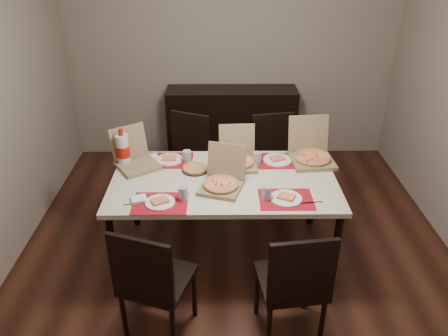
{
  "coord_description": "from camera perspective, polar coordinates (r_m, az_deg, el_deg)",
  "views": [
    {
      "loc": [
        -0.14,
        -3.03,
        2.51
      ],
      "look_at": [
        -0.11,
        -0.0,
        0.85
      ],
      "focal_mm": 35.0,
      "sensor_mm": 36.0,
      "label": 1
    }
  ],
  "objects": [
    {
      "name": "soda_bottle",
      "position": [
        3.73,
        -13.06,
        2.25
      ],
      "size": [
        0.11,
        0.11,
        0.33
      ],
      "color": "silver",
      "rests_on": "dining_table"
    },
    {
      "name": "setting_far_right",
      "position": [
        3.77,
        6.27,
        1.1
      ],
      "size": [
        0.44,
        0.3,
        0.11
      ],
      "color": "#AB0B19",
      "rests_on": "dining_table"
    },
    {
      "name": "setting_near_right",
      "position": [
        3.25,
        7.43,
        -3.77
      ],
      "size": [
        0.46,
        0.3,
        0.11
      ],
      "color": "#AB0B19",
      "rests_on": "dining_table"
    },
    {
      "name": "setting_far_left",
      "position": [
        3.79,
        -6.81,
        1.23
      ],
      "size": [
        0.44,
        0.3,
        0.11
      ],
      "color": "#AB0B19",
      "rests_on": "dining_table"
    },
    {
      "name": "pizza_box_extra",
      "position": [
        3.69,
        1.81,
        1.22
      ],
      "size": [
        0.32,
        0.35,
        0.31
      ],
      "color": "olive",
      "rests_on": "dining_table"
    },
    {
      "name": "pizza_box_right",
      "position": [
        3.82,
        11.33,
        1.7
      ],
      "size": [
        0.38,
        0.42,
        0.35
      ],
      "color": "olive",
      "rests_on": "dining_table"
    },
    {
      "name": "room_walls",
      "position": [
        3.55,
        1.74,
        16.12
      ],
      "size": [
        3.84,
        4.02,
        2.62
      ],
      "color": "gray",
      "rests_on": "ground"
    },
    {
      "name": "chair_far_right",
      "position": [
        4.38,
        6.59,
        1.41
      ],
      "size": [
        0.48,
        0.48,
        0.93
      ],
      "color": "black",
      "rests_on": "ground"
    },
    {
      "name": "pizza_box_center",
      "position": [
        3.36,
        -0.25,
        -1.76
      ],
      "size": [
        0.39,
        0.42,
        0.31
      ],
      "color": "olive",
      "rests_on": "dining_table"
    },
    {
      "name": "pizza_box_left",
      "position": [
        3.75,
        -11.48,
        1.12
      ],
      "size": [
        0.45,
        0.46,
        0.31
      ],
      "color": "olive",
      "rests_on": "dining_table"
    },
    {
      "name": "setting_near_left",
      "position": [
        3.23,
        -7.87,
        -4.12
      ],
      "size": [
        0.47,
        0.3,
        0.11
      ],
      "color": "#AB0B19",
      "rests_on": "dining_table"
    },
    {
      "name": "napkin_loose",
      "position": [
        3.43,
        0.27,
        -1.92
      ],
      "size": [
        0.16,
        0.16,
        0.02
      ],
      "primitive_type": "cube",
      "rotation": [
        0.0,
        0.0,
        0.96
      ],
      "color": "white",
      "rests_on": "dining_table"
    },
    {
      "name": "chair_far_left",
      "position": [
        4.38,
        -5.0,
        1.51
      ],
      "size": [
        0.55,
        0.55,
        0.93
      ],
      "color": "black",
      "rests_on": "ground"
    },
    {
      "name": "dining_table",
      "position": [
        3.53,
        0.0,
        -2.37
      ],
      "size": [
        1.8,
        1.0,
        0.75
      ],
      "color": "beige",
      "rests_on": "ground"
    },
    {
      "name": "sideboard",
      "position": [
        5.23,
        0.99,
        5.55
      ],
      "size": [
        1.5,
        0.4,
        0.9
      ],
      "primitive_type": "cube",
      "color": "black",
      "rests_on": "ground"
    },
    {
      "name": "chair_near_left",
      "position": [
        2.95,
        -9.36,
        -14.28
      ],
      "size": [
        0.53,
        0.53,
        0.93
      ],
      "color": "black",
      "rests_on": "ground"
    },
    {
      "name": "dip_bowl",
      "position": [
        3.66,
        0.43,
        0.29
      ],
      "size": [
        0.14,
        0.14,
        0.03
      ],
      "primitive_type": "imported",
      "rotation": [
        0.0,
        0.0,
        -0.39
      ],
      "color": "white",
      "rests_on": "dining_table"
    },
    {
      "name": "faina_plate",
      "position": [
        3.62,
        -3.78,
        -0.11
      ],
      "size": [
        0.22,
        0.22,
        0.03
      ],
      "color": "black",
      "rests_on": "dining_table"
    },
    {
      "name": "ground",
      "position": [
        3.94,
        1.6,
        -11.02
      ],
      "size": [
        3.8,
        4.0,
        0.02
      ],
      "primitive_type": "cube",
      "color": "#3D1E12",
      "rests_on": "ground"
    },
    {
      "name": "chair_near_right",
      "position": [
        2.94,
        9.17,
        -14.49
      ],
      "size": [
        0.47,
        0.47,
        0.93
      ],
      "color": "black",
      "rests_on": "ground"
    }
  ]
}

